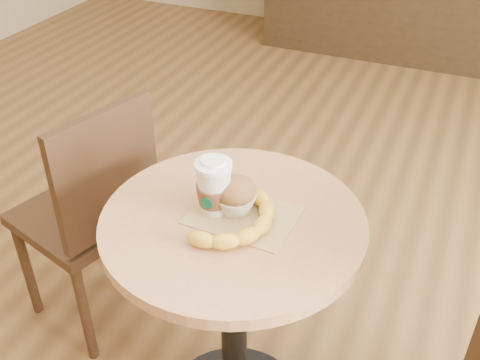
% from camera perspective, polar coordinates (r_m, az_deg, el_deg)
% --- Properties ---
extents(cafe_table, '(0.62, 0.62, 0.75)m').
position_cam_1_polar(cafe_table, '(1.46, -0.63, -11.60)').
color(cafe_table, black).
rests_on(cafe_table, ground).
extents(chair_left, '(0.46, 0.46, 0.85)m').
position_cam_1_polar(chair_left, '(1.84, -14.72, -3.02)').
color(chair_left, '#352112').
rests_on(chair_left, ground).
extents(kraft_bag, '(0.25, 0.19, 0.00)m').
position_cam_1_polar(kraft_bag, '(1.30, 0.32, -3.61)').
color(kraft_bag, '#A88751').
rests_on(kraft_bag, cafe_table).
extents(coffee_cup, '(0.08, 0.09, 0.14)m').
position_cam_1_polar(coffee_cup, '(1.28, -2.66, -0.87)').
color(coffee_cup, silver).
rests_on(coffee_cup, cafe_table).
extents(muffin, '(0.10, 0.10, 0.09)m').
position_cam_1_polar(muffin, '(1.28, -0.48, -1.58)').
color(muffin, silver).
rests_on(muffin, kraft_bag).
extents(banana, '(0.26, 0.30, 0.04)m').
position_cam_1_polar(banana, '(1.25, 0.06, -4.10)').
color(banana, gold).
rests_on(banana, kraft_bag).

